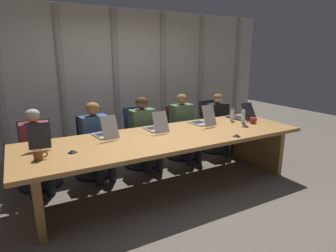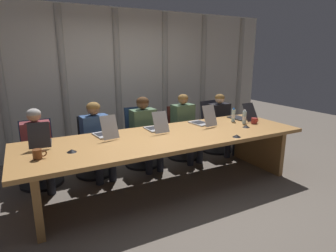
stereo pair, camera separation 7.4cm
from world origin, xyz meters
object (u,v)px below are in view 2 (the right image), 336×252
(laptop_center, at_px, (156,127))
(laptop_right_end, at_px, (242,116))
(office_chair_center, at_px, (141,144))
(water_bottle_secondary, at_px, (233,115))
(laptop_left_end, at_px, (41,141))
(coffee_mug_far, at_px, (38,154))
(laptop_right_mid, at_px, (203,121))
(office_chair_left_end, at_px, (40,161))
(person_right_end, at_px, (222,120))
(conference_mic_right_side, at_px, (72,151))
(coffee_mug_near, at_px, (254,121))
(person_center, at_px, (145,128))
(office_chair_left_mid, at_px, (94,153))
(office_chair_right_mid, at_px, (183,138))
(person_left_end, at_px, (37,145))
(conference_mic_left_side, at_px, (237,136))
(person_left_mid, at_px, (97,135))
(person_right_mid, at_px, (185,124))
(conference_mic_middle, at_px, (246,126))
(water_bottle_primary, at_px, (244,117))
(office_chair_right_end, at_px, (215,132))
(laptop_left_mid, at_px, (105,132))

(laptop_center, bearing_deg, laptop_right_end, -91.06)
(office_chair_center, relative_size, water_bottle_secondary, 4.32)
(laptop_left_end, bearing_deg, coffee_mug_far, 179.12)
(laptop_right_mid, relative_size, office_chair_left_end, 0.53)
(person_right_end, distance_m, water_bottle_secondary, 0.67)
(conference_mic_right_side, bearing_deg, coffee_mug_near, 1.17)
(office_chair_center, bearing_deg, person_center, 8.22)
(office_chair_left_mid, distance_m, coffee_mug_near, 2.60)
(laptop_right_end, xyz_separation_m, office_chair_right_mid, (-0.76, 0.70, -0.47))
(office_chair_center, relative_size, person_left_end, 0.86)
(conference_mic_left_side, bearing_deg, water_bottle_secondary, 52.21)
(office_chair_left_mid, height_order, coffee_mug_far, office_chair_left_mid)
(laptop_left_end, relative_size, office_chair_center, 0.43)
(laptop_left_end, relative_size, coffee_mug_near, 2.98)
(conference_mic_right_side, bearing_deg, laptop_right_mid, 10.42)
(office_chair_center, relative_size, conference_mic_left_side, 8.74)
(coffee_mug_far, bearing_deg, laptop_left_end, 82.69)
(office_chair_left_end, relative_size, coffee_mug_far, 6.44)
(office_chair_left_mid, height_order, conference_mic_left_side, office_chair_left_mid)
(laptop_left_end, bearing_deg, office_chair_left_mid, -43.41)
(conference_mic_left_side, bearing_deg, laptop_right_end, 44.03)
(person_left_mid, bearing_deg, person_right_end, 84.28)
(person_right_mid, height_order, conference_mic_left_side, person_right_mid)
(office_chair_left_end, xyz_separation_m, coffee_mug_near, (3.13, -1.01, 0.46))
(office_chair_left_end, height_order, person_left_end, person_left_end)
(office_chair_left_mid, distance_m, conference_mic_middle, 2.39)
(laptop_right_mid, bearing_deg, person_left_mid, 64.64)
(laptop_right_mid, bearing_deg, water_bottle_primary, -117.23)
(office_chair_right_mid, distance_m, person_right_end, 0.83)
(laptop_right_end, relative_size, water_bottle_secondary, 2.28)
(office_chair_right_mid, height_order, office_chair_right_end, office_chair_right_end)
(office_chair_center, bearing_deg, water_bottle_secondary, 63.27)
(office_chair_right_mid, height_order, person_center, person_center)
(laptop_right_end, distance_m, person_left_mid, 2.42)
(office_chair_left_end, xyz_separation_m, person_right_mid, (2.36, -0.15, 0.31))
(person_left_mid, relative_size, person_right_end, 1.03)
(coffee_mug_near, height_order, conference_mic_left_side, coffee_mug_near)
(laptop_left_end, height_order, laptop_right_end, laptop_left_end)
(office_chair_center, relative_size, coffee_mug_far, 6.83)
(office_chair_center, relative_size, office_chair_right_mid, 1.05)
(conference_mic_left_side, bearing_deg, person_left_mid, 139.47)
(office_chair_left_mid, bearing_deg, laptop_left_mid, 11.53)
(laptop_left_mid, bearing_deg, person_right_end, -86.09)
(person_left_mid, height_order, coffee_mug_far, person_left_mid)
(person_left_mid, xyz_separation_m, conference_mic_right_side, (-0.50, -0.92, 0.12))
(laptop_right_mid, xyz_separation_m, office_chair_left_mid, (-1.57, 0.69, -0.49))
(office_chair_right_mid, bearing_deg, person_right_end, 81.57)
(person_left_end, height_order, person_left_mid, person_left_mid)
(office_chair_right_end, distance_m, water_bottle_secondary, 0.92)
(laptop_left_mid, bearing_deg, laptop_right_end, -99.14)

